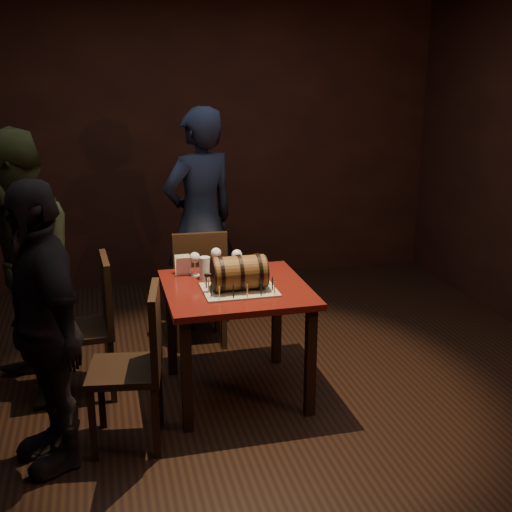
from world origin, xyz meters
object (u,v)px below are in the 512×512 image
(wine_glass_left, at_px, (195,259))
(wine_glass_mid, at_px, (216,254))
(chair_back, at_px, (199,282))
(pub_table, at_px, (236,302))
(person_left_front, at_px, (44,327))
(chair_left_rear, at_px, (93,319))
(chair_left_front, at_px, (139,358))
(person_left_rear, at_px, (19,270))
(person_back, at_px, (200,220))
(barrel_cake, at_px, (239,273))
(pint_of_ale, at_px, (205,269))
(wine_glass_right, at_px, (237,256))

(wine_glass_left, xyz_separation_m, wine_glass_mid, (0.16, 0.07, -0.00))
(wine_glass_mid, bearing_deg, chair_back, 96.59)
(pub_table, distance_m, person_left_front, 1.24)
(chair_left_rear, xyz_separation_m, chair_left_front, (0.25, -0.66, 0.00))
(chair_back, distance_m, person_left_rear, 1.35)
(chair_left_rear, bearing_deg, wine_glass_left, 3.45)
(chair_left_front, distance_m, person_back, 1.79)
(chair_left_rear, height_order, chair_left_front, same)
(person_left_front, bearing_deg, person_back, 126.76)
(barrel_cake, bearing_deg, chair_left_front, -152.60)
(wine_glass_left, bearing_deg, pint_of_ale, -60.61)
(wine_glass_right, relative_size, person_back, 0.09)
(wine_glass_right, bearing_deg, wine_glass_left, 179.15)
(pint_of_ale, distance_m, person_left_front, 1.18)
(person_left_rear, bearing_deg, chair_left_rear, 59.80)
(barrel_cake, xyz_separation_m, wine_glass_left, (-0.22, 0.36, -0.00))
(chair_back, bearing_deg, wine_glass_left, -101.48)
(pint_of_ale, height_order, person_back, person_back)
(wine_glass_right, xyz_separation_m, chair_back, (-0.18, 0.52, -0.35))
(wine_glass_right, distance_m, pint_of_ale, 0.25)
(pint_of_ale, bearing_deg, person_left_rear, 174.52)
(chair_left_front, bearing_deg, wine_glass_right, 44.19)
(pint_of_ale, bearing_deg, pub_table, -47.61)
(person_left_rear, bearing_deg, barrel_cake, 51.89)
(person_left_rear, bearing_deg, wine_glass_left, 67.01)
(pub_table, height_order, chair_left_front, chair_left_front)
(wine_glass_mid, relative_size, wine_glass_right, 1.00)
(chair_left_rear, bearing_deg, person_left_front, -107.90)
(wine_glass_left, xyz_separation_m, chair_back, (0.11, 0.52, -0.35))
(chair_back, xyz_separation_m, person_left_front, (-1.02, -1.28, 0.26))
(wine_glass_mid, height_order, chair_back, chair_back)
(pub_table, xyz_separation_m, wine_glass_mid, (-0.06, 0.35, 0.23))
(barrel_cake, distance_m, chair_left_rear, 1.02)
(wine_glass_right, relative_size, person_left_rear, 0.09)
(chair_back, bearing_deg, person_back, 78.66)
(chair_left_front, xyz_separation_m, person_left_rear, (-0.67, 0.72, 0.35))
(chair_left_rear, xyz_separation_m, person_back, (0.87, 0.98, 0.38))
(wine_glass_right, distance_m, person_back, 0.95)
(pint_of_ale, xyz_separation_m, person_left_front, (-0.96, -0.67, -0.04))
(barrel_cake, xyz_separation_m, wine_glass_right, (0.07, 0.36, -0.00))
(barrel_cake, distance_m, person_back, 1.30)
(barrel_cake, xyz_separation_m, chair_left_front, (-0.65, -0.34, -0.35))
(chair_left_front, relative_size, person_left_rear, 0.53)
(barrel_cake, height_order, pint_of_ale, barrel_cake)
(pub_table, bearing_deg, wine_glass_right, 75.98)
(wine_glass_mid, xyz_separation_m, person_left_rear, (-1.26, -0.05, 0.00))
(pub_table, relative_size, barrel_cake, 2.34)
(wine_glass_left, bearing_deg, barrel_cake, -58.93)
(pub_table, bearing_deg, person_back, 91.31)
(wine_glass_left, distance_m, chair_back, 0.63)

